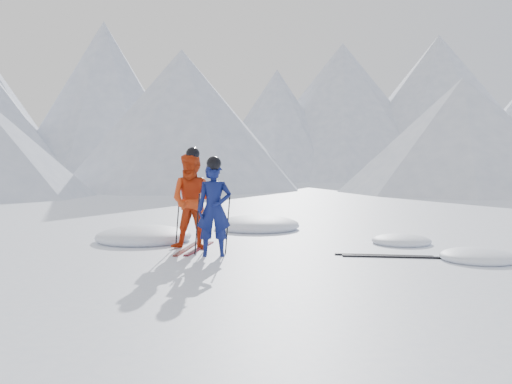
{
  "coord_description": "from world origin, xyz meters",
  "views": [
    {
      "loc": [
        -2.46,
        -9.58,
        1.63
      ],
      "look_at": [
        -1.53,
        0.5,
        1.1
      ],
      "focal_mm": 38.0,
      "sensor_mm": 36.0,
      "label": 1
    }
  ],
  "objects": [
    {
      "name": "ski_loose_b",
      "position": [
        0.75,
        -0.51,
        0.01
      ],
      "size": [
        1.68,
        0.47,
        0.03
      ],
      "primitive_type": "cube",
      "rotation": [
        0.0,
        0.0,
        1.34
      ],
      "color": "black",
      "rests_on": "ground"
    },
    {
      "name": "pole_blue_right",
      "position": [
        -2.07,
        0.19,
        0.55
      ],
      "size": [
        0.11,
        0.07,
        1.1
      ],
      "primitive_type": "cylinder",
      "rotation": [
        -0.04,
        0.08,
        0.0
      ],
      "color": "black",
      "rests_on": "ground"
    },
    {
      "name": "skier_red",
      "position": [
        -2.71,
        0.74,
        0.92
      ],
      "size": [
        1.04,
        0.89,
        1.84
      ],
      "primitive_type": "imported",
      "rotation": [
        0.0,
        0.0,
        -0.25
      ],
      "color": "red",
      "rests_on": "ground"
    },
    {
      "name": "ski_worn_left",
      "position": [
        -2.83,
        0.74,
        0.01
      ],
      "size": [
        0.45,
        1.68,
        0.03
      ],
      "primitive_type": "cube",
      "rotation": [
        0.0,
        0.0,
        -0.21
      ],
      "color": "black",
      "rests_on": "ground"
    },
    {
      "name": "pole_red_right",
      "position": [
        -2.41,
        0.89,
        0.61
      ],
      "size": [
        0.12,
        0.09,
        1.22
      ],
      "primitive_type": "cylinder",
      "rotation": [
        -0.05,
        0.08,
        0.0
      ],
      "color": "black",
      "rests_on": "ground"
    },
    {
      "name": "ski_loose_a",
      "position": [
        0.65,
        -0.36,
        0.01
      ],
      "size": [
        1.67,
        0.53,
        0.03
      ],
      "primitive_type": "cube",
      "rotation": [
        0.0,
        0.0,
        1.31
      ],
      "color": "black",
      "rests_on": "ground"
    },
    {
      "name": "ski_worn_right",
      "position": [
        -2.59,
        0.74,
        0.01
      ],
      "size": [
        0.56,
        1.66,
        0.03
      ],
      "primitive_type": "cube",
      "rotation": [
        0.0,
        0.0,
        -0.28
      ],
      "color": "black",
      "rests_on": "ground"
    },
    {
      "name": "pole_blue_left",
      "position": [
        -2.62,
        0.09,
        0.55
      ],
      "size": [
        0.11,
        0.08,
        1.1
      ],
      "primitive_type": "cylinder",
      "rotation": [
        0.05,
        0.08,
        0.0
      ],
      "color": "black",
      "rests_on": "ground"
    },
    {
      "name": "mountain_range",
      "position": [
        5.71,
        35.31,
        6.72
      ],
      "size": [
        106.15,
        62.94,
        15.53
      ],
      "color": "#B2BCD1",
      "rests_on": "ground"
    },
    {
      "name": "skier_blue",
      "position": [
        -2.32,
        -0.06,
        0.83
      ],
      "size": [
        0.61,
        0.41,
        1.65
      ],
      "primitive_type": "imported",
      "rotation": [
        0.0,
        0.0,
        -0.02
      ],
      "color": "#0E1754",
      "rests_on": "ground"
    },
    {
      "name": "pole_red_left",
      "position": [
        -3.01,
        0.99,
        0.61
      ],
      "size": [
        0.12,
        0.1,
        1.22
      ],
      "primitive_type": "cylinder",
      "rotation": [
        0.06,
        0.08,
        0.0
      ],
      "color": "black",
      "rests_on": "ground"
    },
    {
      "name": "snow_lumps",
      "position": [
        -1.65,
        2.41,
        0.0
      ],
      "size": [
        7.51,
        6.38,
        0.46
      ],
      "color": "white",
      "rests_on": "ground"
    },
    {
      "name": "ground",
      "position": [
        0.0,
        0.0,
        0.0
      ],
      "size": [
        160.0,
        160.0,
        0.0
      ],
      "primitive_type": "plane",
      "color": "white",
      "rests_on": "ground"
    }
  ]
}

